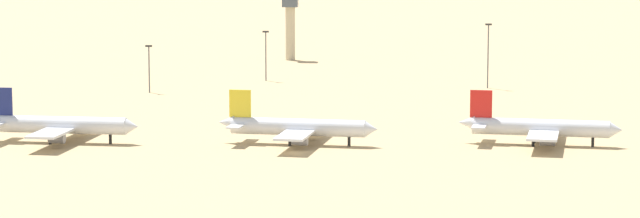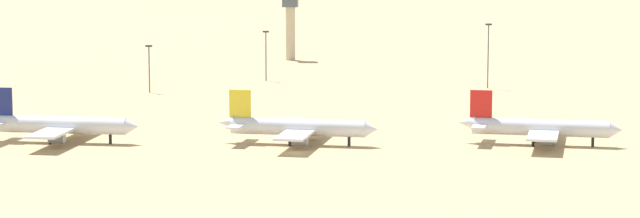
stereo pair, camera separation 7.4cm
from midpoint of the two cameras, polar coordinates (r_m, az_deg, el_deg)
ground at (r=248.35m, az=-1.04°, el=-1.96°), size 4000.00×4000.00×0.00m
parked_jet_navy_2 at (r=265.32m, az=-11.52°, el=-0.70°), size 33.43×28.25×11.04m
parked_jet_yellow_3 at (r=257.58m, az=-1.05°, el=-0.81°), size 32.72×27.80×10.82m
parked_jet_red_4 at (r=260.73m, az=9.64°, el=-0.82°), size 32.53×27.70×10.77m
control_tower at (r=431.47m, az=-1.33°, el=4.00°), size 5.20×5.20×22.82m
light_pole_west at (r=370.52m, az=-2.42°, el=2.55°), size 1.80×0.50×14.40m
light_pole_mid at (r=345.28m, az=-7.57°, el=1.96°), size 1.80×0.50×12.70m
light_pole_east at (r=354.99m, az=7.44°, el=2.54°), size 1.80×0.50×17.74m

